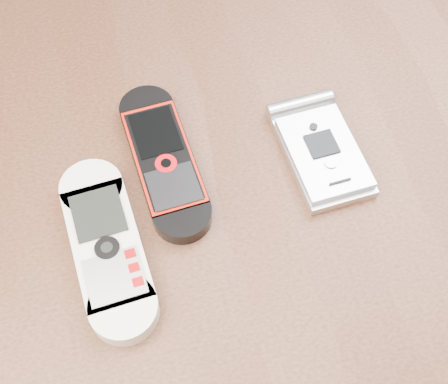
{
  "coord_description": "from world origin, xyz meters",
  "views": [
    {
      "loc": [
        -0.06,
        -0.25,
        1.2
      ],
      "look_at": [
        0.01,
        0.0,
        0.76
      ],
      "focal_mm": 50.0,
      "sensor_mm": 36.0,
      "label": 1
    }
  ],
  "objects_px": {
    "table": "(219,254)",
    "motorola_razr": "(322,152)",
    "nokia_black_red": "(164,159)",
    "nokia_white": "(107,246)"
  },
  "relations": [
    {
      "from": "table",
      "to": "motorola_razr",
      "type": "distance_m",
      "value": 0.15
    },
    {
      "from": "table",
      "to": "nokia_white",
      "type": "distance_m",
      "value": 0.15
    },
    {
      "from": "table",
      "to": "nokia_white",
      "type": "xyz_separation_m",
      "value": [
        -0.09,
        -0.02,
        0.11
      ]
    },
    {
      "from": "motorola_razr",
      "to": "nokia_black_red",
      "type": "bearing_deg",
      "value": 165.39
    },
    {
      "from": "nokia_white",
      "to": "nokia_black_red",
      "type": "relative_size",
      "value": 1.01
    },
    {
      "from": "nokia_black_red",
      "to": "motorola_razr",
      "type": "relative_size",
      "value": 1.37
    },
    {
      "from": "nokia_white",
      "to": "motorola_razr",
      "type": "bearing_deg",
      "value": 8.42
    },
    {
      "from": "table",
      "to": "nokia_white",
      "type": "bearing_deg",
      "value": -165.55
    },
    {
      "from": "table",
      "to": "motorola_razr",
      "type": "xyz_separation_m",
      "value": [
        0.1,
        0.02,
        0.11
      ]
    },
    {
      "from": "nokia_black_red",
      "to": "motorola_razr",
      "type": "xyz_separation_m",
      "value": [
        0.13,
        -0.03,
        0.0
      ]
    }
  ]
}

